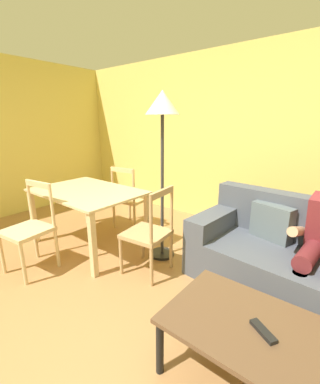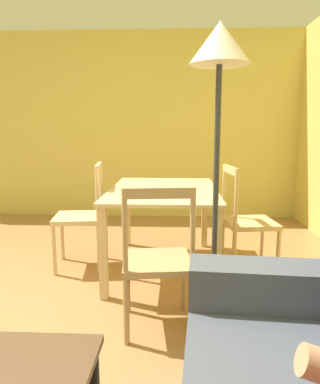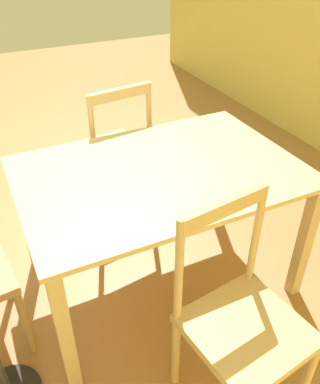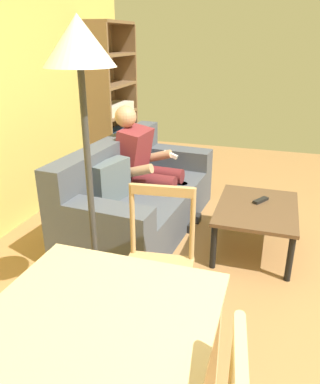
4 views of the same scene
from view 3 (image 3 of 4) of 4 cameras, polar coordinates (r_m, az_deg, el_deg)
The scene contains 3 objects.
dining_table at distance 1.99m, azimuth -0.00°, elevation 0.64°, with size 1.35×0.92×0.73m.
dining_chair_near_wall at distance 1.65m, azimuth 11.47°, elevation -17.68°, with size 0.47×0.47×0.93m.
dining_chair_by_doorway at distance 2.65m, azimuth -6.83°, elevation 5.68°, with size 0.47×0.47×0.94m.
Camera 3 is at (-0.54, 2.43, 1.73)m, focal length 37.54 mm.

